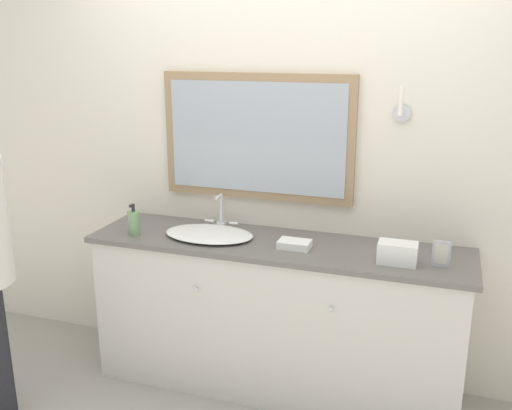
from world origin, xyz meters
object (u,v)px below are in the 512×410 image
object	(u,v)px
appliance_box	(397,253)
picture_frame	(441,254)
soap_bottle	(134,223)
sink_basin	(210,233)

from	to	relation	value
appliance_box	picture_frame	xyz separation A→B (m)	(0.20, 0.02, 0.01)
soap_bottle	picture_frame	xyz separation A→B (m)	(1.63, 0.05, -0.01)
sink_basin	picture_frame	world-z (taller)	sink_basin
picture_frame	appliance_box	bearing A→B (deg)	-174.37
soap_bottle	appliance_box	bearing A→B (deg)	1.38
appliance_box	sink_basin	bearing A→B (deg)	175.90
sink_basin	picture_frame	xyz separation A→B (m)	(1.22, -0.05, 0.05)
sink_basin	soap_bottle	size ratio (longest dim) A/B	2.79
soap_bottle	picture_frame	distance (m)	1.63
soap_bottle	appliance_box	world-z (taller)	soap_bottle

